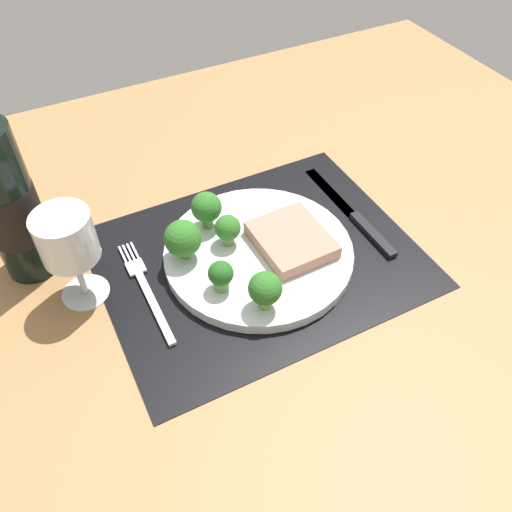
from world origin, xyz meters
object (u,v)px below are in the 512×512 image
Objects in this scene: wine_bottle at (8,203)px; knife at (356,216)px; steak at (291,240)px; fork at (146,289)px; wine_glass at (68,242)px; plate at (259,253)px.

knife is at bearing -15.57° from wine_bottle.
steak is at bearing -174.57° from knife.
wine_glass is at bearing 157.62° from fork.
steak is 12.85cm from knife.
wine_glass is (-23.52, 4.94, 8.57)cm from plate.
knife is (16.92, 0.53, -0.50)cm from plate.
plate is 16.27cm from fork.
fork is 0.61× the size of wine_bottle.
wine_bottle is (-32.98, 14.58, 8.61)cm from steak.
knife is 48.46cm from wine_bottle.
steak is 0.35× the size of wine_bottle.
wine_glass is at bearing 170.52° from knife.
plate is 25.51cm from wine_glass.
wine_glass reaches higher than knife.
knife is 1.67× the size of wine_glass.
fork is at bearing -25.66° from wine_glass.
steak is at bearing -23.85° from wine_bottle.
wine_bottle is at bearing 161.17° from knife.
plate is 1.38× the size of fork.
wine_bottle reaches higher than wine_glass.
plate is at bearing 162.73° from steak.
wine_glass is (-40.44, 4.41, 9.07)cm from knife.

